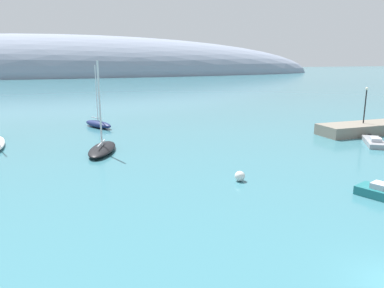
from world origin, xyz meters
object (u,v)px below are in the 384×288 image
at_px(sailboat_black_near_shore, 102,148).
at_px(sailboat_navy_outer_mooring, 98,124).
at_px(motorboat_grey_foreground, 374,142).
at_px(mooring_buoy_white, 240,176).
at_px(harbor_lamp_post, 366,101).

relative_size(sailboat_black_near_shore, sailboat_navy_outer_mooring, 1.09).
distance_m(motorboat_grey_foreground, mooring_buoy_white, 21.18).
bearing_deg(sailboat_black_near_shore, harbor_lamp_post, -73.49).
distance_m(sailboat_navy_outer_mooring, mooring_buoy_white, 28.89).
distance_m(motorboat_grey_foreground, harbor_lamp_post, 7.39).
bearing_deg(sailboat_black_near_shore, mooring_buoy_white, -125.42).
bearing_deg(harbor_lamp_post, mooring_buoy_white, -151.25).
height_order(sailboat_black_near_shore, sailboat_navy_outer_mooring, sailboat_black_near_shore).
distance_m(sailboat_black_near_shore, sailboat_navy_outer_mooring, 14.63).
height_order(sailboat_black_near_shore, mooring_buoy_white, sailboat_black_near_shore).
bearing_deg(mooring_buoy_white, motorboat_grey_foreground, 19.89).
bearing_deg(sailboat_black_near_shore, motorboat_grey_foreground, -83.83).
xyz_separation_m(sailboat_navy_outer_mooring, harbor_lamp_post, (32.49, -14.65, 3.67)).
relative_size(sailboat_navy_outer_mooring, motorboat_grey_foreground, 1.58).
bearing_deg(harbor_lamp_post, sailboat_black_near_shore, 179.95).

